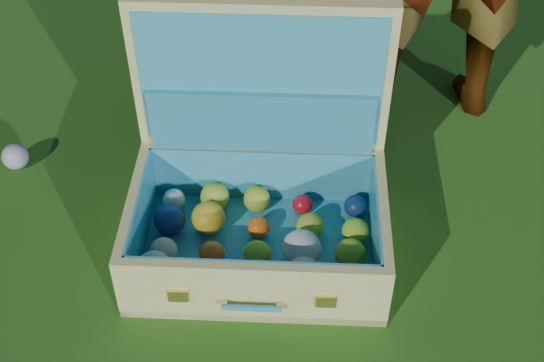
{
  "coord_description": "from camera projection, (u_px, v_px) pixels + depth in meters",
  "views": [
    {
      "loc": [
        0.71,
        -1.12,
        1.47
      ],
      "look_at": [
        0.13,
        0.12,
        0.19
      ],
      "focal_mm": 50.0,
      "sensor_mm": 36.0,
      "label": 1
    }
  ],
  "objects": [
    {
      "name": "stray_ball",
      "position": [
        15.0,
        156.0,
        2.17
      ],
      "size": [
        0.08,
        0.08,
        0.08
      ],
      "primitive_type": "sphere",
      "color": "teal",
      "rests_on": "ground"
    },
    {
      "name": "ground",
      "position": [
        208.0,
        248.0,
        1.97
      ],
      "size": [
        60.0,
        60.0,
        0.0
      ],
      "primitive_type": "plane",
      "color": "#215114",
      "rests_on": "ground"
    },
    {
      "name": "suitcase",
      "position": [
        258.0,
        189.0,
        1.88
      ],
      "size": [
        0.76,
        0.67,
        0.61
      ],
      "rotation": [
        0.0,
        0.0,
        0.39
      ],
      "color": "#D7CC73",
      "rests_on": "ground"
    }
  ]
}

